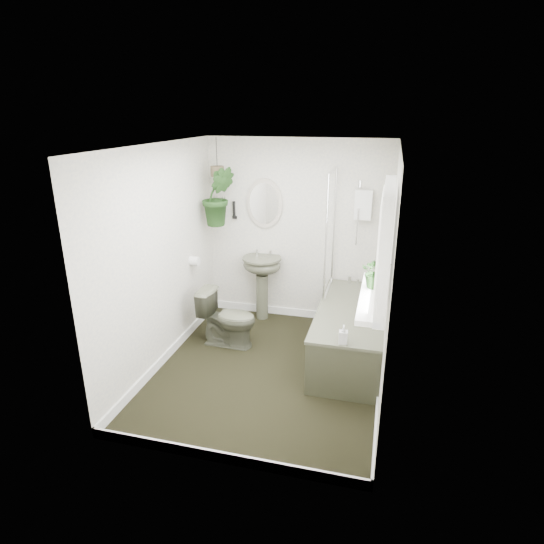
# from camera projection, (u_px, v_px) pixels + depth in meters

# --- Properties ---
(floor) EXTENTS (2.30, 2.80, 0.02)m
(floor) POSITION_uv_depth(u_px,v_px,m) (268.00, 371.00, 4.82)
(floor) COLOR black
(floor) RESTS_ON ground
(ceiling) EXTENTS (2.30, 2.80, 0.02)m
(ceiling) POSITION_uv_depth(u_px,v_px,m) (268.00, 144.00, 4.04)
(ceiling) COLOR white
(ceiling) RESTS_ON ground
(wall_back) EXTENTS (2.30, 0.02, 2.30)m
(wall_back) POSITION_uv_depth(u_px,v_px,m) (297.00, 232.00, 5.71)
(wall_back) COLOR #F0E8CB
(wall_back) RESTS_ON ground
(wall_front) EXTENTS (2.30, 0.02, 2.30)m
(wall_front) POSITION_uv_depth(u_px,v_px,m) (216.00, 332.00, 3.14)
(wall_front) COLOR #F0E8CB
(wall_front) RESTS_ON ground
(wall_left) EXTENTS (0.02, 2.80, 2.30)m
(wall_left) POSITION_uv_depth(u_px,v_px,m) (160.00, 258.00, 4.70)
(wall_left) COLOR #F0E8CB
(wall_left) RESTS_ON ground
(wall_right) EXTENTS (0.02, 2.80, 2.30)m
(wall_right) POSITION_uv_depth(u_px,v_px,m) (390.00, 278.00, 4.15)
(wall_right) COLOR #F0E8CB
(wall_right) RESTS_ON ground
(skirting) EXTENTS (2.30, 2.80, 0.10)m
(skirting) POSITION_uv_depth(u_px,v_px,m) (268.00, 366.00, 4.80)
(skirting) COLOR white
(skirting) RESTS_ON floor
(bathtub) EXTENTS (0.72, 1.72, 0.58)m
(bathtub) POSITION_uv_depth(u_px,v_px,m) (350.00, 333.00, 4.98)
(bathtub) COLOR #4D4F3E
(bathtub) RESTS_ON floor
(bath_screen) EXTENTS (0.04, 0.72, 1.40)m
(bath_screen) POSITION_uv_depth(u_px,v_px,m) (330.00, 233.00, 5.18)
(bath_screen) COLOR silver
(bath_screen) RESTS_ON bathtub
(shower_box) EXTENTS (0.20, 0.10, 0.35)m
(shower_box) POSITION_uv_depth(u_px,v_px,m) (363.00, 205.00, 5.33)
(shower_box) COLOR white
(shower_box) RESTS_ON wall_back
(oval_mirror) EXTENTS (0.46, 0.03, 0.62)m
(oval_mirror) POSITION_uv_depth(u_px,v_px,m) (264.00, 203.00, 5.66)
(oval_mirror) COLOR #B5AA9A
(oval_mirror) RESTS_ON wall_back
(wall_sconce) EXTENTS (0.04, 0.04, 0.22)m
(wall_sconce) POSITION_uv_depth(u_px,v_px,m) (234.00, 210.00, 5.78)
(wall_sconce) COLOR black
(wall_sconce) RESTS_ON wall_back
(toilet_roll_holder) EXTENTS (0.11, 0.11, 0.11)m
(toilet_roll_holder) POSITION_uv_depth(u_px,v_px,m) (194.00, 261.00, 5.41)
(toilet_roll_holder) COLOR white
(toilet_roll_holder) RESTS_ON wall_left
(window_recess) EXTENTS (0.08, 1.00, 0.90)m
(window_recess) POSITION_uv_depth(u_px,v_px,m) (385.00, 246.00, 3.37)
(window_recess) COLOR white
(window_recess) RESTS_ON wall_right
(window_sill) EXTENTS (0.18, 1.00, 0.04)m
(window_sill) POSITION_uv_depth(u_px,v_px,m) (372.00, 297.00, 3.52)
(window_sill) COLOR white
(window_sill) RESTS_ON wall_right
(window_blinds) EXTENTS (0.01, 0.86, 0.76)m
(window_blinds) POSITION_uv_depth(u_px,v_px,m) (379.00, 245.00, 3.38)
(window_blinds) COLOR white
(window_blinds) RESTS_ON wall_right
(toilet) EXTENTS (0.67, 0.39, 0.67)m
(toilet) POSITION_uv_depth(u_px,v_px,m) (228.00, 318.00, 5.24)
(toilet) COLOR #4D4F3E
(toilet) RESTS_ON floor
(pedestal_sink) EXTENTS (0.58, 0.53, 0.84)m
(pedestal_sink) POSITION_uv_depth(u_px,v_px,m) (262.00, 288.00, 5.89)
(pedestal_sink) COLOR #4D4F3E
(pedestal_sink) RESTS_ON floor
(sill_plant) EXTENTS (0.27, 0.24, 0.26)m
(sill_plant) POSITION_uv_depth(u_px,v_px,m) (376.00, 272.00, 3.61)
(sill_plant) COLOR black
(sill_plant) RESTS_ON window_sill
(hanging_plant) EXTENTS (0.49, 0.45, 0.72)m
(hanging_plant) POSITION_uv_depth(u_px,v_px,m) (218.00, 196.00, 5.48)
(hanging_plant) COLOR black
(hanging_plant) RESTS_ON ceiling
(soap_bottle) EXTENTS (0.09, 0.09, 0.18)m
(soap_bottle) POSITION_uv_depth(u_px,v_px,m) (343.00, 334.00, 4.14)
(soap_bottle) COLOR #373231
(soap_bottle) RESTS_ON bathtub
(hanging_pot) EXTENTS (0.16, 0.16, 0.12)m
(hanging_pot) POSITION_uv_depth(u_px,v_px,m) (217.00, 171.00, 5.38)
(hanging_pot) COLOR brown
(hanging_pot) RESTS_ON ceiling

